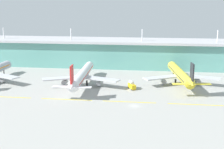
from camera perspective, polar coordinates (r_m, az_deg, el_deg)
name	(u,v)px	position (r m, az deg, el deg)	size (l,w,h in m)	color
ground_plane	(134,106)	(163.57, 3.98, -5.59)	(600.00, 600.00, 0.00)	#9E9E99
terminal_building	(142,53)	(256.15, 5.37, 3.77)	(288.00, 34.00, 30.55)	#5B9E93
airliner_near_middle	(82,75)	(200.60, -5.35, -0.17)	(48.75, 69.80, 18.90)	white
airliner_far_middle	(180,74)	(207.40, 12.05, 0.04)	(48.32, 64.01, 18.90)	yellow
taxiway_stripe_west	(7,97)	(187.01, -18.22, -3.82)	(28.00, 0.70, 0.04)	yellow
taxiway_stripe_mid_west	(66,99)	(175.24, -8.10, -4.40)	(28.00, 0.70, 0.04)	yellow
taxiway_stripe_centre	(129,102)	(169.57, 3.09, -4.89)	(28.00, 0.70, 0.04)	yellow
taxiway_stripe_mid_east	(195,105)	(170.63, 14.60, -5.19)	(28.00, 0.70, 0.04)	yellow
fuel_truck	(132,85)	(193.34, 3.54, -1.93)	(5.40, 7.62, 4.95)	gold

